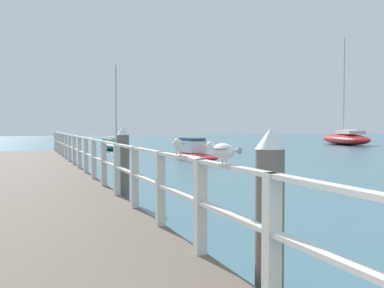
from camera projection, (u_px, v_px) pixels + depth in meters
The scene contains 9 objects.
pier_deck at pixel (38, 181), 13.74m from camera, with size 2.90×26.95×0.36m, color brown.
pier_railing at pixel (86, 151), 14.18m from camera, with size 0.12×25.47×1.06m.
dock_piling_near at pixel (270, 219), 4.58m from camera, with size 0.29×0.29×1.77m.
dock_piling_far at pixel (123, 164), 10.97m from camera, with size 0.29×0.29×1.77m.
seagull_foreground at pixel (223, 150), 4.66m from camera, with size 0.25×0.45×0.21m.
seagull_background at pixel (178, 144), 5.95m from camera, with size 0.25×0.45×0.21m.
boat_1 at pixel (115, 145), 33.34m from camera, with size 2.41×4.60×5.96m.
boat_3 at pixel (346, 139), 42.84m from camera, with size 4.65×8.64×9.71m.
boat_4 at pixel (194, 153), 24.44m from camera, with size 1.93×4.21×1.12m.
Camera 1 is at (-0.51, -0.92, 1.80)m, focal length 44.43 mm.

